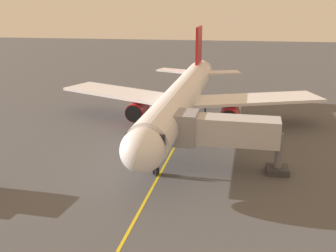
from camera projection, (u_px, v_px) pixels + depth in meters
ground_plane at (177, 125)px, 53.31m from camera, size 220.00×220.00×0.00m
apron_lead_in_line at (175, 147)px, 45.41m from camera, size 2.49×39.95×0.01m
airplane at (182, 98)px, 50.16m from camera, size 34.75×40.33×11.50m
jet_bridge at (218, 131)px, 38.65m from camera, size 11.47×3.48×5.40m
ground_crew_marshaller at (156, 167)px, 37.79m from camera, size 0.45×0.33×1.71m
ground_crew_wing_walker at (264, 124)px, 50.58m from camera, size 0.34×0.45×1.71m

